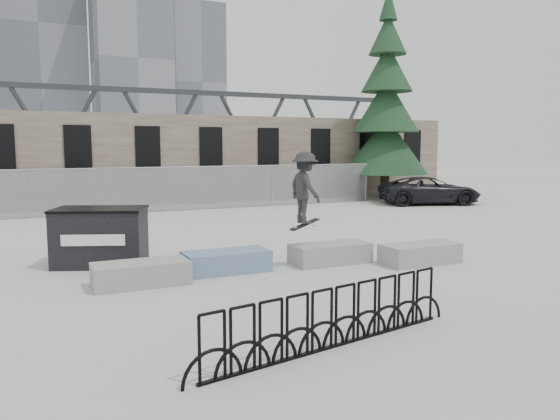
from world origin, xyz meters
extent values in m
plane|color=beige|center=(0.00, 0.00, 0.00)|extent=(120.00, 120.00, 0.00)
cube|color=#695B4D|center=(0.00, 16.25, 2.25)|extent=(36.00, 2.50, 4.50)
cube|color=black|center=(-6.40, 14.98, 2.90)|extent=(1.20, 0.12, 2.00)
cube|color=black|center=(-3.20, 14.98, 2.90)|extent=(1.20, 0.12, 2.00)
cube|color=black|center=(0.00, 14.98, 2.90)|extent=(1.20, 0.12, 2.00)
cube|color=black|center=(3.20, 14.98, 2.90)|extent=(1.20, 0.12, 2.00)
cube|color=black|center=(6.40, 14.98, 2.90)|extent=(1.20, 0.12, 2.00)
cube|color=black|center=(9.60, 14.98, 2.90)|extent=(1.20, 0.12, 2.00)
cube|color=black|center=(12.80, 14.98, 2.90)|extent=(1.20, 0.12, 2.00)
cube|color=black|center=(16.00, 14.98, 2.90)|extent=(1.20, 0.12, 2.00)
cylinder|color=gray|center=(-5.50, 12.50, 1.00)|extent=(0.06, 0.06, 2.00)
cylinder|color=gray|center=(-2.75, 12.50, 1.00)|extent=(0.06, 0.06, 2.00)
cylinder|color=gray|center=(0.00, 12.50, 1.00)|extent=(0.06, 0.06, 2.00)
cylinder|color=gray|center=(2.75, 12.50, 1.00)|extent=(0.06, 0.06, 2.00)
cylinder|color=gray|center=(5.50, 12.50, 1.00)|extent=(0.06, 0.06, 2.00)
cylinder|color=gray|center=(8.25, 12.50, 1.00)|extent=(0.06, 0.06, 2.00)
cylinder|color=gray|center=(11.00, 12.50, 1.00)|extent=(0.06, 0.06, 2.00)
cube|color=#99999E|center=(0.00, 12.50, 1.00)|extent=(22.00, 0.02, 2.00)
cylinder|color=gray|center=(0.00, 12.50, 2.00)|extent=(22.00, 0.04, 0.04)
cube|color=#9A9A97|center=(-3.36, -0.28, 0.25)|extent=(2.00, 0.90, 0.50)
cube|color=#2D471E|center=(-3.36, -0.28, 0.44)|extent=(1.76, 0.66, 0.10)
cube|color=#34629D|center=(-1.30, 0.10, 0.25)|extent=(2.00, 0.90, 0.50)
cube|color=#2D471E|center=(-1.30, 0.10, 0.44)|extent=(1.76, 0.66, 0.10)
cube|color=#9A9A97|center=(1.41, -0.09, 0.25)|extent=(2.00, 0.90, 0.50)
cube|color=#2D471E|center=(1.41, -0.09, 0.44)|extent=(1.76, 0.66, 0.10)
cube|color=#9A9A97|center=(3.46, -1.08, 0.25)|extent=(2.00, 0.90, 0.50)
cube|color=#2D471E|center=(3.46, -1.08, 0.44)|extent=(1.76, 0.66, 0.10)
cube|color=black|center=(-3.87, 2.13, 0.69)|extent=(2.45, 1.97, 1.38)
cube|color=black|center=(-3.87, 2.13, 1.40)|extent=(2.52, 2.04, 0.06)
cube|color=white|center=(-4.12, 1.52, 0.74)|extent=(1.39, 0.57, 0.27)
cube|color=black|center=(-1.50, -5.15, 0.02)|extent=(4.43, 0.91, 0.04)
torus|color=black|center=(-3.49, -5.53, 0.45)|extent=(0.88, 0.22, 0.89)
torus|color=black|center=(-3.05, -5.45, 0.45)|extent=(0.88, 0.22, 0.89)
torus|color=black|center=(-2.60, -5.37, 0.45)|extent=(0.88, 0.22, 0.89)
torus|color=black|center=(-2.16, -5.28, 0.45)|extent=(0.88, 0.22, 0.89)
torus|color=black|center=(-1.72, -5.20, 0.45)|extent=(0.88, 0.22, 0.89)
torus|color=black|center=(-1.28, -5.11, 0.45)|extent=(0.88, 0.22, 0.89)
torus|color=black|center=(-0.84, -5.03, 0.45)|extent=(0.88, 0.22, 0.89)
torus|color=black|center=(-0.39, -4.94, 0.45)|extent=(0.88, 0.22, 0.89)
torus|color=black|center=(0.05, -4.86, 0.45)|extent=(0.88, 0.22, 0.89)
torus|color=black|center=(0.49, -4.77, 0.45)|extent=(0.88, 0.22, 0.89)
cylinder|color=#38281E|center=(12.77, 13.27, 1.27)|extent=(0.50, 0.50, 2.54)
cone|color=black|center=(12.77, 13.27, 3.00)|extent=(4.69, 4.69, 3.20)
cone|color=black|center=(12.77, 13.27, 5.20)|extent=(3.61, 3.61, 3.00)
cone|color=black|center=(12.77, 13.27, 7.20)|extent=(2.81, 2.81, 2.60)
cone|color=black|center=(12.77, 13.27, 9.00)|extent=(2.06, 2.06, 2.20)
cone|color=black|center=(12.77, 13.27, 10.60)|extent=(1.00, 1.00, 1.80)
cube|color=slate|center=(-2.00, 100.00, 24.00)|extent=(16.00, 14.00, 48.00)
cube|color=slate|center=(12.00, 85.00, 17.00)|extent=(12.00, 12.00, 34.00)
cube|color=slate|center=(26.00, 95.00, 15.00)|extent=(10.00, 10.00, 30.00)
cube|color=#2D3033|center=(10.00, 55.00, 4.00)|extent=(70.00, 3.00, 1.20)
cube|color=#2D3033|center=(10.00, 55.00, 9.50)|extent=(70.00, 0.60, 0.60)
cube|color=gray|center=(40.00, 55.00, 2.00)|extent=(2.00, 3.00, 4.00)
imported|color=black|center=(13.10, 9.89, 0.70)|extent=(5.49, 3.80, 1.39)
imported|color=#272729|center=(0.67, -0.12, 1.95)|extent=(0.73, 1.17, 1.75)
cube|color=black|center=(0.67, -0.12, 1.04)|extent=(0.80, 0.31, 0.25)
cylinder|color=beige|center=(0.39, -0.19, 0.99)|extent=(0.06, 0.03, 0.06)
cylinder|color=beige|center=(0.39, -0.05, 0.99)|extent=(0.06, 0.03, 0.06)
cylinder|color=beige|center=(0.95, -0.19, 0.99)|extent=(0.06, 0.03, 0.06)
cylinder|color=beige|center=(0.95, -0.05, 0.99)|extent=(0.06, 0.03, 0.06)
camera|label=1|loc=(-5.51, -11.84, 2.96)|focal=35.00mm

